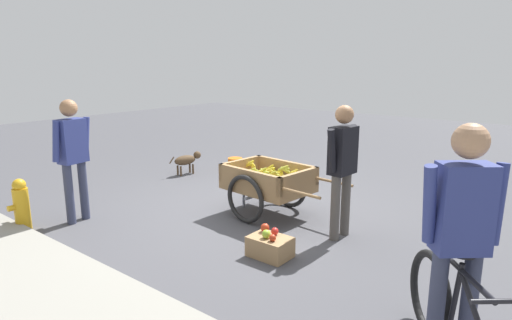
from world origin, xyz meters
TOP-DOWN VIEW (x-y plane):
  - ground_plane at (0.00, 0.00)m, footprint 24.00×24.00m
  - fruit_cart at (-0.28, -0.10)m, footprint 1.71×1.00m
  - vendor_person at (-1.42, 0.02)m, footprint 0.23×0.60m
  - cyclist_person at (-3.07, 1.57)m, footprint 0.42×0.44m
  - dog at (2.23, -0.92)m, footprint 0.26×0.67m
  - fire_hydrant at (1.72, 2.27)m, footprint 0.25×0.25m
  - plastic_bucket at (1.71, -1.69)m, footprint 0.28×0.28m
  - apple_crate at (-1.09, 0.96)m, footprint 0.44×0.32m
  - bystander_person at (1.52, 1.66)m, footprint 0.25×0.57m

SIDE VIEW (x-z plane):
  - ground_plane at x=0.00m, z-range 0.00..0.00m
  - plastic_bucket at x=1.71m, z-range 0.00..0.24m
  - apple_crate at x=-1.09m, z-range -0.04..0.28m
  - dog at x=2.23m, z-range 0.07..0.47m
  - fire_hydrant at x=1.72m, z-range 0.00..0.67m
  - fruit_cart at x=-0.28m, z-range 0.08..0.80m
  - vendor_person at x=-1.42m, z-range 0.15..1.72m
  - bystander_person at x=1.52m, z-range 0.15..1.75m
  - cyclist_person at x=-3.07m, z-range 0.17..1.85m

